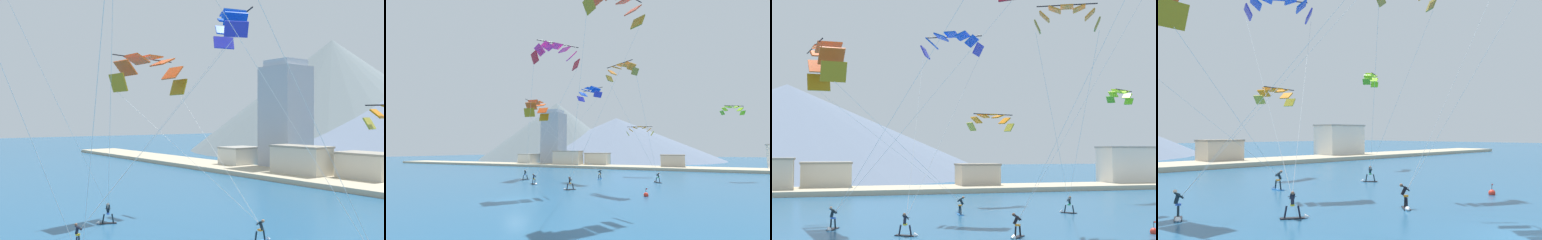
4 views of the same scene
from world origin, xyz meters
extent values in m
plane|color=#23567F|center=(0.00, 0.00, 0.00)|extent=(400.00, 400.00, 0.00)
cube|color=black|center=(12.07, 21.01, 0.04)|extent=(1.33, 1.32, 0.07)
cylinder|color=#14232D|center=(12.35, 20.73, 0.42)|extent=(0.25, 0.25, 0.71)
cylinder|color=#14232D|center=(11.79, 21.28, 0.42)|extent=(0.25, 0.25, 0.71)
cube|color=#33B266|center=(12.07, 21.01, 0.81)|extent=(0.37, 0.37, 0.12)
cylinder|color=#14232D|center=(12.14, 21.08, 1.14)|extent=(0.45, 0.45, 0.60)
cylinder|color=#14232D|center=(12.15, 20.93, 1.31)|extent=(0.42, 0.42, 0.39)
cylinder|color=#14232D|center=(11.99, 21.09, 1.31)|extent=(0.42, 0.42, 0.39)
cylinder|color=black|center=(11.95, 20.88, 1.28)|extent=(0.39, 0.39, 0.03)
sphere|color=#9E7051|center=(12.26, 21.20, 1.50)|extent=(0.22, 0.22, 0.22)
cone|color=white|center=(11.45, 21.62, 0.10)|extent=(0.47, 0.47, 0.36)
cube|color=black|center=(-10.06, 16.12, 0.04)|extent=(1.00, 1.49, 0.07)
cylinder|color=#14232D|center=(-9.90, 16.48, 0.45)|extent=(0.22, 0.28, 0.76)
cylinder|color=#14232D|center=(-10.22, 15.76, 0.45)|extent=(0.22, 0.28, 0.76)
cube|color=blue|center=(-10.06, 16.12, 0.86)|extent=(0.39, 0.35, 0.12)
cylinder|color=#14232D|center=(-10.13, 16.15, 1.21)|extent=(0.44, 0.36, 0.65)
cylinder|color=#14232D|center=(-9.98, 16.22, 1.39)|extent=(0.53, 0.31, 0.42)
cylinder|color=#14232D|center=(-10.09, 15.99, 1.39)|extent=(0.53, 0.31, 0.42)
cylinder|color=black|center=(-9.87, 16.03, 1.36)|extent=(0.24, 0.49, 0.03)
sphere|color=beige|center=(-10.23, 16.19, 1.62)|extent=(0.23, 0.23, 0.23)
cone|color=white|center=(-10.42, 15.32, 0.10)|extent=(0.45, 0.42, 0.36)
cube|color=#337FDB|center=(1.68, 22.62, 0.04)|extent=(0.56, 1.47, 0.07)
cylinder|color=#14232D|center=(1.65, 22.22, 0.45)|extent=(0.15, 0.27, 0.77)
cylinder|color=#14232D|center=(1.71, 23.01, 0.45)|extent=(0.15, 0.27, 0.77)
cube|color=orange|center=(1.68, 22.62, 0.87)|extent=(0.34, 0.27, 0.12)
cylinder|color=#14232D|center=(1.80, 22.61, 1.21)|extent=(0.50, 0.27, 0.65)
cylinder|color=#14232D|center=(1.69, 22.49, 1.40)|extent=(0.56, 0.13, 0.42)
cylinder|color=#14232D|center=(1.71, 22.74, 1.40)|extent=(0.56, 0.13, 0.42)
cylinder|color=black|center=(1.53, 22.63, 1.37)|extent=(0.07, 0.52, 0.03)
sphere|color=#9E7051|center=(2.00, 22.59, 1.59)|extent=(0.23, 0.23, 0.23)
cone|color=white|center=(1.75, 23.48, 0.10)|extent=(0.38, 0.33, 0.36)
cube|color=black|center=(2.09, 8.84, 0.04)|extent=(1.32, 1.34, 0.07)
cylinder|color=black|center=(2.36, 9.12, 0.44)|extent=(0.26, 0.26, 0.75)
cylinder|color=black|center=(1.81, 8.56, 0.44)|extent=(0.26, 0.26, 0.75)
cube|color=orange|center=(2.09, 8.84, 0.85)|extent=(0.39, 0.39, 0.12)
cylinder|color=black|center=(2.00, 8.93, 1.18)|extent=(0.49, 0.49, 0.63)
cylinder|color=black|center=(2.15, 8.94, 1.36)|extent=(0.44, 0.43, 0.41)
cylinder|color=black|center=(1.99, 8.77, 1.36)|extent=(0.44, 0.43, 0.41)
cylinder|color=black|center=(2.20, 8.73, 1.33)|extent=(0.39, 0.40, 0.03)
sphere|color=brown|center=(1.86, 9.06, 1.55)|extent=(0.23, 0.23, 0.23)
cone|color=white|center=(1.48, 8.22, 0.10)|extent=(0.47, 0.47, 0.36)
cube|color=black|center=(-5.29, 11.52, 0.04)|extent=(1.45, 1.15, 0.07)
cylinder|color=black|center=(-5.62, 11.73, 0.42)|extent=(0.26, 0.23, 0.71)
cylinder|color=black|center=(-4.96, 11.30, 0.42)|extent=(0.26, 0.23, 0.71)
cube|color=yellow|center=(-5.29, 11.52, 0.81)|extent=(0.35, 0.37, 0.12)
cylinder|color=black|center=(-5.32, 11.47, 1.13)|extent=(0.35, 0.38, 0.60)
cylinder|color=black|center=(-5.36, 11.62, 1.30)|extent=(0.34, 0.47, 0.39)
cylinder|color=black|center=(-5.17, 11.49, 1.30)|extent=(0.34, 0.47, 0.39)
cylinder|color=black|center=(-5.17, 11.71, 1.27)|extent=(0.45, 0.31, 0.03)
sphere|color=brown|center=(-5.36, 11.41, 1.52)|extent=(0.22, 0.22, 0.22)
cone|color=white|center=(-4.56, 11.04, 0.10)|extent=(0.45, 0.47, 0.36)
cube|color=olive|center=(10.42, 12.34, 16.19)|extent=(1.03, 1.32, 1.01)
cube|color=orange|center=(9.91, 12.60, 17.02)|extent=(1.30, 1.45, 0.82)
cube|color=orange|center=(9.16, 12.99, 17.57)|extent=(1.45, 1.54, 0.52)
cube|color=orange|center=(8.28, 13.43, 17.76)|extent=(1.48, 1.55, 0.13)
cube|color=orange|center=(7.40, 13.87, 17.57)|extent=(1.44, 1.54, 0.52)
cube|color=orange|center=(6.64, 14.24, 17.02)|extent=(1.28, 1.46, 0.82)
cube|color=olive|center=(6.12, 14.49, 16.19)|extent=(1.01, 1.33, 1.01)
cylinder|color=black|center=(8.04, 12.94, 17.76)|extent=(4.38, 2.32, 0.10)
cylinder|color=silver|center=(11.26, 16.58, 8.50)|extent=(1.42, 8.65, 14.45)
cylinder|color=silver|center=(8.97, 17.72, 8.50)|extent=(6.01, 6.37, 14.45)
cube|color=#AB1928|center=(2.21, 10.43, 17.64)|extent=(1.62, 1.55, 1.42)
cube|color=#E13094|center=(1.73, 9.93, 18.83)|extent=(1.94, 1.92, 1.20)
cube|color=#E13094|center=(1.01, 9.09, 19.63)|extent=(2.15, 2.14, 0.78)
cube|color=#E13094|center=(0.16, 8.04, 19.92)|extent=(2.22, 2.17, 0.21)
cube|color=#E13094|center=(-0.66, 6.98, 19.63)|extent=(2.19, 2.09, 0.78)
cube|color=#E13094|center=(-1.31, 6.08, 18.83)|extent=(2.01, 1.82, 1.20)
cube|color=#AB1928|center=(-1.69, 5.50, 17.64)|extent=(1.72, 1.42, 1.42)
cylinder|color=black|center=(0.76, 7.57, 19.96)|extent=(4.21, 4.74, 0.10)
cylinder|color=silver|center=(-3.78, 13.28, 9.16)|extent=(12.23, 5.54, 15.62)
cylinder|color=silver|center=(-5.81, 10.70, 9.16)|extent=(8.16, 10.70, 15.62)
cube|color=#AA8116|center=(-10.15, 17.13, 12.20)|extent=(2.10, 0.99, 1.61)
cube|color=#F1571C|center=(-10.30, 17.93, 13.56)|extent=(2.18, 1.53, 1.33)
cube|color=#F1571C|center=(-10.52, 19.19, 14.48)|extent=(2.24, 1.86, 0.82)
cube|color=#F1571C|center=(-10.76, 20.72, 14.81)|extent=(2.25, 1.93, 0.17)
cube|color=#F1571C|center=(-10.98, 22.26, 14.48)|extent=(2.24, 1.82, 0.82)
cube|color=#F1571C|center=(-11.16, 23.53, 13.56)|extent=(2.19, 1.46, 1.33)
cube|color=#AA8116|center=(-11.24, 24.33, 12.20)|extent=(2.10, 0.89, 1.61)
cylinder|color=black|center=(-11.66, 20.59, 14.79)|extent=(1.36, 7.16, 0.10)
cylinder|color=silver|center=(-4.28, 19.79, 6.40)|extent=(11.67, 5.69, 10.08)
cylinder|color=silver|center=(-4.86, 23.57, 6.40)|extent=(12.81, 1.91, 10.08)
cube|color=olive|center=(12.03, 5.82, 20.02)|extent=(1.86, 1.47, 1.44)
cube|color=#EB4F2F|center=(11.64, 5.09, 21.16)|extent=(2.09, 1.84, 1.21)
cube|color=#EB4F2F|center=(11.00, 4.09, 21.92)|extent=(2.22, 2.09, 0.80)
cube|color=olive|center=(8.06, 0.33, 20.02)|extent=(1.72, 1.68, 1.44)
cylinder|color=silver|center=(7.16, 7.39, 10.35)|extent=(9.96, 2.73, 18.04)
cylinder|color=silver|center=(5.03, 4.46, 10.35)|extent=(5.71, 8.60, 18.04)
cube|color=#2F31B5|center=(-1.79, 22.11, 15.03)|extent=(1.23, 1.73, 1.08)
cube|color=blue|center=(-1.22, 21.85, 15.85)|extent=(1.51, 1.87, 0.92)
cube|color=blue|center=(-0.44, 21.43, 16.40)|extent=(1.69, 1.93, 0.64)
cube|color=blue|center=(0.44, 20.92, 16.59)|extent=(1.76, 1.94, 0.27)
cube|color=blue|center=(1.30, 20.37, 16.40)|extent=(1.77, 1.90, 0.64)
cube|color=blue|center=(2.03, 19.87, 15.85)|extent=(1.66, 1.78, 0.92)
cube|color=#2F31B5|center=(2.52, 19.48, 15.03)|extent=(1.44, 1.62, 1.08)
cylinder|color=black|center=(0.82, 21.53, 16.52)|extent=(4.67, 2.37, 0.10)
cylinder|color=silver|center=(-3.57, 16.94, 7.91)|extent=(3.22, 10.49, 13.29)
cylinder|color=silver|center=(-1.25, 15.52, 7.91)|extent=(7.86, 7.67, 13.29)
cube|color=#4BA11F|center=(26.60, 33.22, 12.19)|extent=(0.95, 1.14, 0.87)
cube|color=#97D51B|center=(26.20, 32.96, 12.86)|extent=(1.14, 1.25, 0.75)
cube|color=#97D51B|center=(25.59, 32.63, 13.30)|extent=(1.24, 1.32, 0.53)
cube|color=#97D51B|center=(24.87, 32.28, 13.45)|extent=(1.23, 1.34, 0.23)
cube|color=#97D51B|center=(24.14, 31.95, 13.30)|extent=(1.18, 1.33, 0.53)
cube|color=#97D51B|center=(23.50, 31.70, 12.86)|extent=(1.02, 1.29, 0.75)
cube|color=#4BA11F|center=(23.04, 31.56, 12.19)|extent=(0.78, 1.19, 0.87)
cylinder|color=black|center=(25.07, 31.84, 13.41)|extent=(3.47, 2.10, 0.10)
cube|color=#A7A230|center=(10.10, 32.09, 8.65)|extent=(0.91, 1.43, 0.96)
cube|color=orange|center=(9.48, 31.94, 9.40)|extent=(1.14, 1.48, 0.77)
cube|color=orange|center=(8.64, 31.75, 9.90)|extent=(1.27, 1.51, 0.49)
cube|color=orange|center=(7.68, 31.54, 10.07)|extent=(1.28, 1.51, 0.15)
cube|color=orange|center=(6.73, 31.35, 9.90)|extent=(1.25, 1.51, 0.49)
cube|color=orange|center=(5.88, 31.18, 9.40)|extent=(1.11, 1.48, 0.77)
cube|color=#A7A230|center=(5.25, 31.06, 8.65)|extent=(0.86, 1.43, 0.96)
cylinder|color=black|center=(7.81, 30.96, 10.05)|extent=(5.00, 1.26, 0.10)
sphere|color=red|center=(12.11, 7.75, 0.15)|extent=(0.56, 0.56, 0.56)
cylinder|color=black|center=(12.11, 7.75, 0.65)|extent=(0.04, 0.04, 0.44)
cube|color=red|center=(12.20, 7.75, 0.83)|extent=(0.18, 0.01, 0.12)
cube|color=#BCAD8E|center=(0.00, 51.23, 0.35)|extent=(180.00, 10.00, 0.70)
cube|color=silver|center=(-35.36, 55.15, 1.80)|extent=(5.06, 6.53, 3.60)
cube|color=#99958B|center=(-35.36, 55.15, 3.75)|extent=(5.27, 6.79, 0.30)
cube|color=beige|center=(-18.82, 52.46, 2.36)|extent=(8.89, 4.20, 4.71)
cube|color=gray|center=(-18.82, 52.46, 4.86)|extent=(9.24, 4.37, 0.30)
cube|color=beige|center=(-9.92, 55.90, 2.02)|extent=(7.18, 5.12, 4.05)
cube|color=gray|center=(-9.92, 55.90, 4.20)|extent=(7.46, 5.33, 0.30)
cube|color=beige|center=(12.87, 53.74, 1.85)|extent=(6.21, 4.22, 3.70)
cube|color=gray|center=(12.87, 53.74, 3.85)|extent=(6.46, 4.39, 0.30)
cube|color=#A8ADB7|center=(-27.59, 59.07, 9.22)|extent=(7.00, 7.00, 18.45)
cube|color=silver|center=(-27.59, 59.07, 19.05)|extent=(5.60, 5.60, 1.20)
cone|color=slate|center=(-52.19, 107.72, 16.26)|extent=(83.18, 83.18, 32.51)
cone|color=slate|center=(-18.67, 114.62, 11.35)|extent=(104.72, 104.72, 22.71)
camera|label=1|loc=(23.76, -0.04, 8.92)|focal=40.00mm
camera|label=2|loc=(16.68, -22.89, 5.25)|focal=24.00mm
camera|label=3|loc=(-11.39, -25.94, 5.94)|focal=50.00mm
camera|label=4|loc=(-20.78, -8.57, 5.02)|focal=40.00mm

